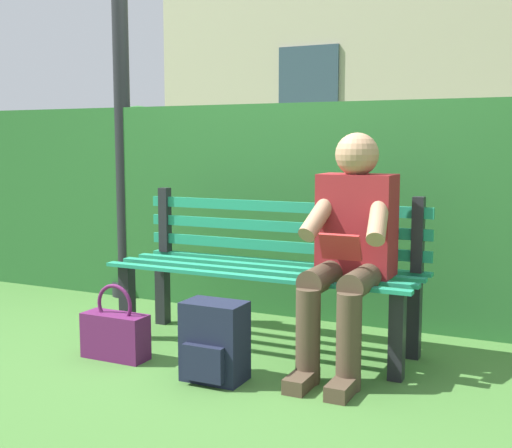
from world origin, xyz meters
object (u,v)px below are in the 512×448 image
Objects in this scene: park_bench at (270,267)px; backpack at (215,342)px; lamp_post at (120,41)px; person_seated at (349,245)px; handbag at (115,334)px.

park_bench is 4.53× the size of backpack.
park_bench is at bearing -89.73° from backpack.
lamp_post is at bearing -41.00° from backpack.
person_seated is at bearing 157.60° from lamp_post.
person_seated is 0.36× the size of lamp_post.
handbag is at bearing 124.40° from lamp_post.
lamp_post is (1.47, -1.27, 1.66)m from backpack.
lamp_post reaches higher than handbag.
park_bench is 4.33× the size of handbag.
park_bench is 0.58m from person_seated.
person_seated is 2.46m from lamp_post.
backpack is at bearing 174.84° from handbag.
backpack is at bearing 90.27° from park_bench.
park_bench is 0.69m from backpack.
lamp_post reaches higher than park_bench.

